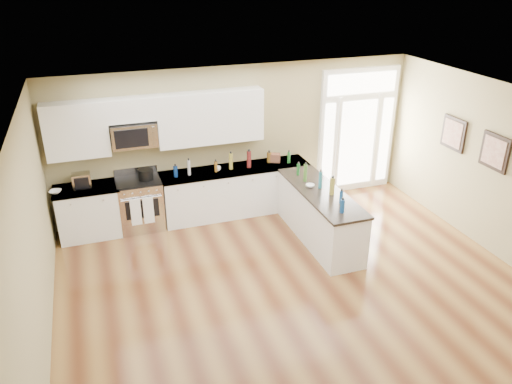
# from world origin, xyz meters

# --- Properties ---
(ground) EXTENTS (8.00, 8.00, 0.00)m
(ground) POSITION_xyz_m (0.00, 0.00, 0.00)
(ground) COLOR #542C17
(room_shell) EXTENTS (8.00, 8.00, 8.00)m
(room_shell) POSITION_xyz_m (0.00, 0.00, 1.71)
(room_shell) COLOR #9A8E61
(room_shell) RESTS_ON ground
(back_cabinet_left) EXTENTS (1.10, 0.66, 0.94)m
(back_cabinet_left) POSITION_xyz_m (-2.87, 3.69, 0.44)
(back_cabinet_left) COLOR white
(back_cabinet_left) RESTS_ON ground
(back_cabinet_right) EXTENTS (2.85, 0.66, 0.94)m
(back_cabinet_right) POSITION_xyz_m (-0.16, 3.69, 0.44)
(back_cabinet_right) COLOR white
(back_cabinet_right) RESTS_ON ground
(peninsula_cabinet) EXTENTS (0.69, 2.32, 0.94)m
(peninsula_cabinet) POSITION_xyz_m (0.93, 2.24, 0.43)
(peninsula_cabinet) COLOR white
(peninsula_cabinet) RESTS_ON ground
(upper_cabinet_left) EXTENTS (1.04, 0.33, 0.95)m
(upper_cabinet_left) POSITION_xyz_m (-2.88, 3.83, 1.93)
(upper_cabinet_left) COLOR white
(upper_cabinet_left) RESTS_ON room_shell
(upper_cabinet_right) EXTENTS (1.94, 0.33, 0.95)m
(upper_cabinet_right) POSITION_xyz_m (-0.57, 3.83, 1.93)
(upper_cabinet_right) COLOR white
(upper_cabinet_right) RESTS_ON room_shell
(upper_cabinet_short) EXTENTS (0.82, 0.33, 0.40)m
(upper_cabinet_short) POSITION_xyz_m (-1.95, 3.83, 2.20)
(upper_cabinet_short) COLOR white
(upper_cabinet_short) RESTS_ON room_shell
(microwave) EXTENTS (0.78, 0.41, 0.42)m
(microwave) POSITION_xyz_m (-1.95, 3.80, 1.76)
(microwave) COLOR silver
(microwave) RESTS_ON room_shell
(entry_door) EXTENTS (1.70, 0.10, 2.60)m
(entry_door) POSITION_xyz_m (2.55, 3.95, 1.30)
(entry_door) COLOR white
(entry_door) RESTS_ON ground
(wall_art_near) EXTENTS (0.05, 0.58, 0.58)m
(wall_art_near) POSITION_xyz_m (3.47, 2.20, 1.70)
(wall_art_near) COLOR black
(wall_art_near) RESTS_ON room_shell
(wall_art_far) EXTENTS (0.05, 0.58, 0.58)m
(wall_art_far) POSITION_xyz_m (3.47, 1.20, 1.70)
(wall_art_far) COLOR black
(wall_art_far) RESTS_ON room_shell
(kitchen_range) EXTENTS (0.78, 0.69, 1.08)m
(kitchen_range) POSITION_xyz_m (-1.97, 3.69, 0.48)
(kitchen_range) COLOR silver
(kitchen_range) RESTS_ON ground
(stockpot) EXTENTS (0.30, 0.30, 0.20)m
(stockpot) POSITION_xyz_m (-1.83, 3.68, 1.05)
(stockpot) COLOR black
(stockpot) RESTS_ON kitchen_range
(toaster_oven) EXTENTS (0.31, 0.24, 0.26)m
(toaster_oven) POSITION_xyz_m (-2.91, 3.70, 1.07)
(toaster_oven) COLOR silver
(toaster_oven) RESTS_ON back_cabinet_left
(cardboard_box) EXTENTS (0.24, 0.21, 0.16)m
(cardboard_box) POSITION_xyz_m (0.67, 3.76, 1.02)
(cardboard_box) COLOR brown
(cardboard_box) RESTS_ON back_cabinet_right
(bowl_left) EXTENTS (0.24, 0.24, 0.05)m
(bowl_left) POSITION_xyz_m (-3.35, 3.60, 0.96)
(bowl_left) COLOR white
(bowl_left) RESTS_ON back_cabinet_left
(bowl_peninsula) EXTENTS (0.18, 0.18, 0.05)m
(bowl_peninsula) POSITION_xyz_m (0.81, 2.44, 0.96)
(bowl_peninsula) COLOR white
(bowl_peninsula) RESTS_ON peninsula_cabinet
(cup_counter) EXTENTS (0.13, 0.13, 0.09)m
(cup_counter) POSITION_xyz_m (-0.50, 3.67, 0.98)
(cup_counter) COLOR white
(cup_counter) RESTS_ON back_cabinet_right
(counter_bottles) EXTENTS (2.41, 2.45, 0.31)m
(counter_bottles) POSITION_xyz_m (0.33, 3.00, 1.07)
(counter_bottles) COLOR #19591E
(counter_bottles) RESTS_ON back_cabinet_right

